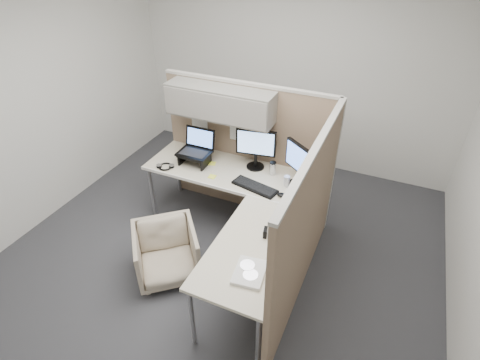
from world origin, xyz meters
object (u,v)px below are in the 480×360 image
at_px(office_chair, 166,251).
at_px(monitor_left, 256,146).
at_px(keyboard, 255,187).
at_px(desk, 237,200).

height_order(office_chair, monitor_left, monitor_left).
distance_m(office_chair, monitor_left, 1.45).
bearing_deg(monitor_left, office_chair, -120.95).
bearing_deg(keyboard, monitor_left, 123.76).
relative_size(desk, monitor_left, 4.29).
bearing_deg(office_chair, monitor_left, 28.25).
bearing_deg(monitor_left, desk, -95.14).
height_order(monitor_left, keyboard, monitor_left).
xyz_separation_m(desk, keyboard, (0.10, 0.21, 0.05)).
relative_size(monitor_left, keyboard, 0.95).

